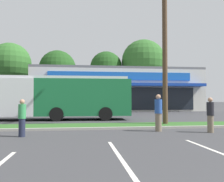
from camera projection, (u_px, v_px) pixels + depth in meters
The scene contains 15 objects.
grass_median at pixel (115, 126), 14.12m from camera, with size 56.00×2.20×0.12m, color #2D5B23.
curb_lip at pixel (118, 128), 12.91m from camera, with size 56.00×0.24×0.12m, color #99968C.
parking_stripe_1 at pixel (120, 157), 6.72m from camera, with size 0.12×4.80×0.01m, color silver.
parking_stripe_2 at pixel (222, 154), 7.15m from camera, with size 0.12×4.80×0.01m, color silver.
storefront_building at pixel (114, 91), 37.23m from camera, with size 22.15×15.00×5.67m.
tree_left at pixel (10, 64), 40.89m from camera, with size 6.82×6.82×10.80m.
tree_mid_left at pixel (58, 69), 41.52m from camera, with size 6.08×6.08×9.69m.
tree_mid at pixel (106, 68), 44.23m from camera, with size 5.72×5.72×10.03m.
tree_mid_right at pixel (143, 62), 44.20m from camera, with size 7.79×7.79×12.12m.
utility_pole at pixel (163, 25), 14.90m from camera, with size 3.04×2.40×11.29m.
city_bus at pixel (45, 96), 18.66m from camera, with size 12.71×2.82×3.25m.
car_0 at pixel (59, 107), 25.07m from camera, with size 4.37×1.99×1.56m.
pedestrian_by_pole at pixel (210, 115), 11.72m from camera, with size 0.33×0.33×1.65m.
pedestrian_mid at pixel (22, 118), 10.42m from camera, with size 0.32×0.32×1.57m.
pedestrian_far at pixel (158, 113), 12.17m from camera, with size 0.36×0.36×1.80m.
Camera 1 is at (-1.98, -0.04, 1.58)m, focal length 39.89 mm.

